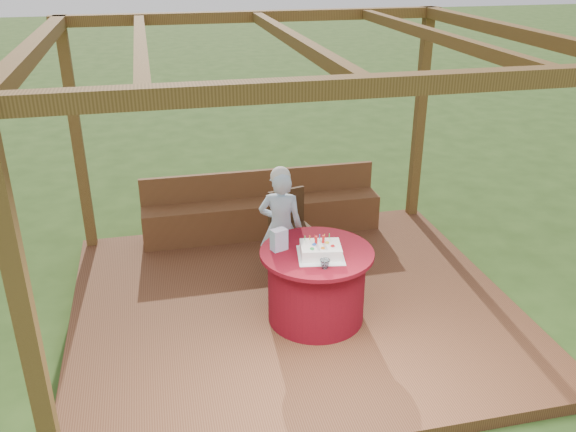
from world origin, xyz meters
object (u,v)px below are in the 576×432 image
object	(u,v)px
gift_bag	(279,240)
drinking_glass	(325,264)
elderly_woman	(281,225)
birthday_cake	(321,250)
bench	(262,214)
chair	(291,225)
table	(316,284)

from	to	relation	value
gift_bag	drinking_glass	bearing A→B (deg)	-74.30
elderly_woman	birthday_cake	distance (m)	0.93
bench	elderly_woman	world-z (taller)	elderly_woman
elderly_woman	chair	bearing A→B (deg)	60.22
bench	table	xyz separation A→B (m)	(0.15, -2.03, 0.11)
elderly_woman	birthday_cake	xyz separation A→B (m)	(0.19, -0.90, 0.13)
chair	birthday_cake	distance (m)	1.27
birthday_cake	gift_bag	distance (m)	0.41
chair	gift_bag	bearing A→B (deg)	-109.23
bench	chair	bearing A→B (deg)	-79.57
bench	birthday_cake	world-z (taller)	birthday_cake
elderly_woman	drinking_glass	size ratio (longest dim) A/B	14.47
drinking_glass	elderly_woman	bearing A→B (deg)	97.99
chair	table	bearing A→B (deg)	-90.63
chair	drinking_glass	bearing A→B (deg)	-91.22
birthday_cake	drinking_glass	size ratio (longest dim) A/B	5.33
drinking_glass	chair	bearing A→B (deg)	88.78
elderly_woman	birthday_cake	bearing A→B (deg)	-78.24
chair	gift_bag	distance (m)	1.14
elderly_woman	drinking_glass	world-z (taller)	elderly_woman
gift_bag	chair	bearing A→B (deg)	50.39
bench	elderly_woman	xyz separation A→B (m)	(-0.03, -1.23, 0.41)
chair	elderly_woman	world-z (taller)	elderly_woman
birthday_cake	gift_bag	size ratio (longest dim) A/B	2.31
bench	drinking_glass	xyz separation A→B (m)	(0.13, -2.37, 0.52)
elderly_woman	table	bearing A→B (deg)	-77.46
elderly_woman	gift_bag	bearing A→B (deg)	-103.54
elderly_woman	drinking_glass	xyz separation A→B (m)	(0.16, -1.14, 0.12)
elderly_woman	drinking_glass	bearing A→B (deg)	-82.01
birthday_cake	drinking_glass	world-z (taller)	birthday_cake
bench	elderly_woman	size ratio (longest dim) A/B	2.25
bench	chair	xyz separation A→B (m)	(0.17, -0.90, 0.23)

